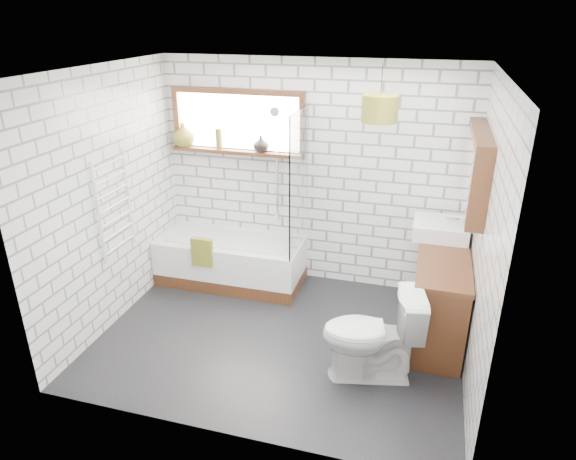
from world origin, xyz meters
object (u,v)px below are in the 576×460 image
(bathtub, at_px, (231,260))
(pendant, at_px, (380,108))
(basin, at_px, (441,229))
(toilet, at_px, (371,335))
(vanity, at_px, (440,292))

(bathtub, xyz_separation_m, pendant, (1.60, -0.11, 1.83))
(basin, relative_size, pendant, 1.58)
(basin, height_order, toilet, basin)
(toilet, relative_size, pendant, 2.49)
(basin, bearing_deg, toilet, -110.98)
(toilet, bearing_deg, bathtub, -138.27)
(bathtub, distance_m, basin, 2.36)
(vanity, xyz_separation_m, pendant, (-0.73, 0.27, 1.68))
(bathtub, relative_size, pendant, 4.89)
(toilet, bearing_deg, vanity, 135.53)
(bathtub, height_order, pendant, pendant)
(vanity, bearing_deg, pendant, 159.49)
(vanity, bearing_deg, bathtub, 170.70)
(basin, distance_m, pendant, 1.36)
(bathtub, distance_m, vanity, 2.37)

